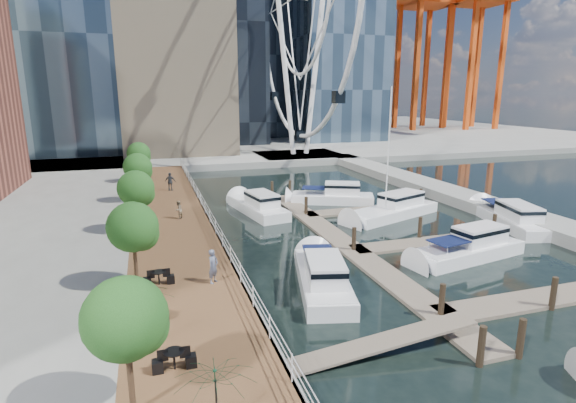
{
  "coord_description": "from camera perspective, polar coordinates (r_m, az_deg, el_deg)",
  "views": [
    {
      "loc": [
        -10.39,
        -19.23,
        10.91
      ],
      "look_at": [
        -0.59,
        12.05,
        3.0
      ],
      "focal_mm": 28.0,
      "sensor_mm": 36.0,
      "label": 1
    }
  ],
  "objects": [
    {
      "name": "moored_yachts",
      "position": [
        39.29,
        12.62,
        -2.89
      ],
      "size": [
        24.8,
        37.36,
        11.5
      ],
      "color": "white",
      "rests_on": "ground"
    },
    {
      "name": "yacht_foreground",
      "position": [
        33.06,
        21.8,
        -6.71
      ],
      "size": [
        9.59,
        4.18,
        2.15
      ],
      "primitive_type": null,
      "rotation": [
        0.0,
        0.0,
        1.76
      ],
      "color": "white",
      "rests_on": "ground"
    },
    {
      "name": "street_trees",
      "position": [
        33.9,
        -18.76,
        1.58
      ],
      "size": [
        2.6,
        42.6,
        4.6
      ],
      "color": "#3F2B1C",
      "rests_on": "ground"
    },
    {
      "name": "breakwater",
      "position": [
        50.71,
        19.92,
        0.89
      ],
      "size": [
        4.0,
        60.0,
        1.0
      ],
      "primitive_type": "cube",
      "color": "gray",
      "rests_on": "ground"
    },
    {
      "name": "boardwalk",
      "position": [
        35.81,
        -14.44,
        -3.78
      ],
      "size": [
        6.0,
        60.0,
        1.0
      ],
      "primitive_type": "cube",
      "color": "brown",
      "rests_on": "ground"
    },
    {
      "name": "cafe_tables",
      "position": [
        19.7,
        -15.82,
        -15.96
      ],
      "size": [
        2.5,
        13.7,
        0.74
      ],
      "color": "black",
      "rests_on": "ground"
    },
    {
      "name": "pedestrian_far",
      "position": [
        48.38,
        -14.72,
        2.46
      ],
      "size": [
        1.22,
        0.83,
        1.92
      ],
      "primitive_type": "imported",
      "rotation": [
        0.0,
        0.0,
        2.79
      ],
      "color": "#353A43",
      "rests_on": "boardwalk"
    },
    {
      "name": "land_far",
      "position": [
        122.12,
        -12.59,
        8.35
      ],
      "size": [
        200.0,
        114.0,
        1.0
      ],
      "primitive_type": "cube",
      "color": "gray",
      "rests_on": "ground"
    },
    {
      "name": "pedestrian_mid",
      "position": [
        37.38,
        -13.74,
        -1.04
      ],
      "size": [
        0.88,
        0.91,
        1.47
      ],
      "primitive_type": "imported",
      "rotation": [
        0.0,
        0.0,
        -2.25
      ],
      "color": "gray",
      "rests_on": "boardwalk"
    },
    {
      "name": "cafe_seating",
      "position": [
        15.92,
        -16.77,
        -20.13
      ],
      "size": [
        5.46,
        11.52,
        2.71
      ],
      "color": "#0E351C",
      "rests_on": "ground"
    },
    {
      "name": "railing",
      "position": [
        35.75,
        -9.9,
        -1.86
      ],
      "size": [
        0.1,
        60.0,
        1.05
      ],
      "primitive_type": null,
      "color": "white",
      "rests_on": "boardwalk"
    },
    {
      "name": "ground",
      "position": [
        24.43,
        10.08,
        -13.18
      ],
      "size": [
        520.0,
        520.0,
        0.0
      ],
      "primitive_type": "plane",
      "color": "black",
      "rests_on": "ground"
    },
    {
      "name": "pier",
      "position": [
        76.01,
        1.5,
        5.69
      ],
      "size": [
        14.0,
        12.0,
        1.0
      ],
      "primitive_type": "cube",
      "color": "gray",
      "rests_on": "ground"
    },
    {
      "name": "port_cranes",
      "position": [
        139.2,
        17.52,
        16.71
      ],
      "size": [
        40.0,
        52.0,
        38.0
      ],
      "color": "#D84C14",
      "rests_on": "ground"
    },
    {
      "name": "pedestrian_near",
      "position": [
        24.51,
        -9.48,
        -8.11
      ],
      "size": [
        0.79,
        0.8,
        1.86
      ],
      "primitive_type": "imported",
      "rotation": [
        0.0,
        0.0,
        0.81
      ],
      "color": "#52586E",
      "rests_on": "boardwalk"
    },
    {
      "name": "seawall",
      "position": [
        36.05,
        -9.67,
        -3.42
      ],
      "size": [
        0.25,
        60.0,
        1.0
      ],
      "primitive_type": "cube",
      "color": "#595954",
      "rests_on": "ground"
    },
    {
      "name": "floating_docks",
      "position": [
        36.04,
        14.13,
        -3.66
      ],
      "size": [
        16.0,
        34.0,
        2.6
      ],
      "color": "#6D6051",
      "rests_on": "ground"
    }
  ]
}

